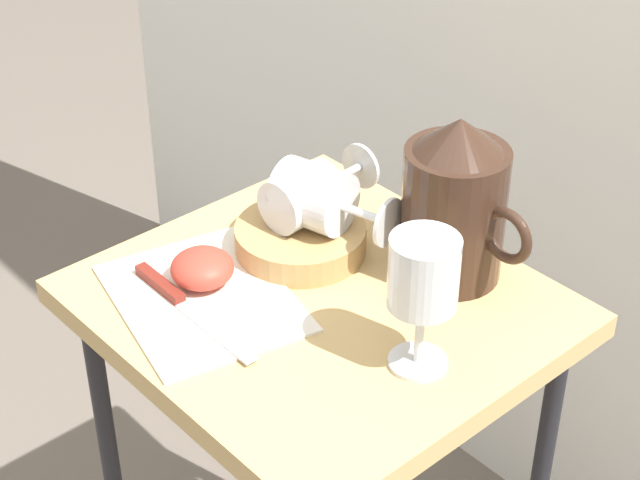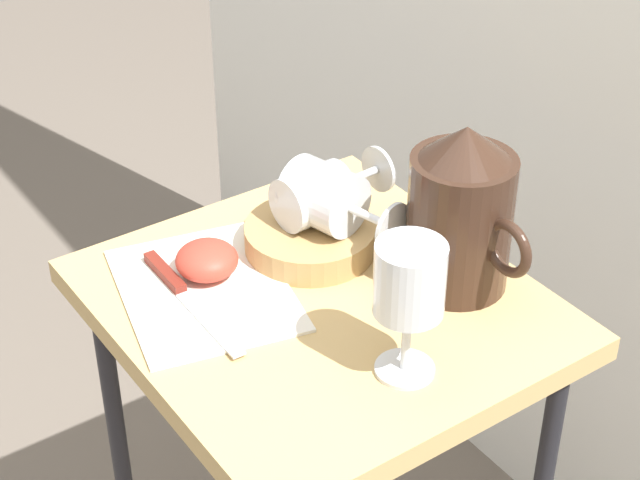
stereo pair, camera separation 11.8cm
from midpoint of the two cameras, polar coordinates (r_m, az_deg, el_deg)
table at (r=1.28m, az=-2.65°, el=-6.29°), size 0.50×0.46×0.74m
linen_napkin at (r=1.23m, az=-9.03°, el=-3.20°), size 0.27×0.24×0.00m
basket_tray at (r=1.29m, az=-3.66°, el=-0.04°), size 0.16×0.16×0.03m
pitcher at (r=1.22m, az=4.48°, el=1.38°), size 0.17×0.12×0.20m
wine_glass_upright at (r=1.06m, az=2.47°, el=-2.25°), size 0.07×0.07×0.16m
wine_glass_tipped_near at (r=1.28m, az=-3.45°, el=2.35°), size 0.07×0.15×0.07m
wine_glass_tipped_far at (r=1.26m, az=-2.88°, el=2.23°), size 0.16×0.10×0.08m
apple_half_left at (r=1.24m, az=-9.05°, el=-1.59°), size 0.07×0.07×0.04m
knife at (r=1.23m, az=-10.45°, el=-3.18°), size 0.22×0.02×0.01m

